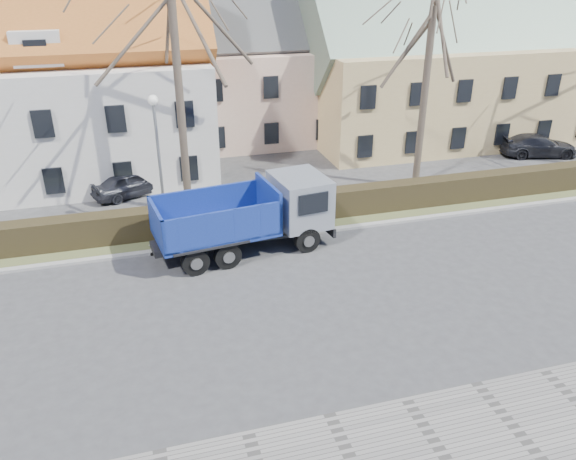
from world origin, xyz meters
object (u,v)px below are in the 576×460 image
object	(u,v)px
streetlight	(160,164)
parked_car_a	(131,183)
cart_frame	(150,250)
parked_car_b	(538,145)
dump_truck	(238,218)

from	to	relation	value
streetlight	parked_car_a	world-z (taller)	streetlight
streetlight	cart_frame	bearing A→B (deg)	-107.57
cart_frame	parked_car_b	world-z (taller)	parked_car_b
cart_frame	parked_car_b	bearing A→B (deg)	15.90
cart_frame	parked_car_a	size ratio (longest dim) A/B	0.16
parked_car_b	dump_truck	bearing A→B (deg)	124.46
streetlight	cart_frame	xyz separation A→B (m)	(-0.83, -2.61, -2.73)
dump_truck	cart_frame	xyz separation A→B (m)	(-3.57, 0.56, -1.21)
dump_truck	streetlight	bearing A→B (deg)	123.15
dump_truck	parked_car_b	size ratio (longest dim) A/B	1.65
dump_truck	cart_frame	size ratio (longest dim) A/B	11.83
parked_car_a	dump_truck	bearing A→B (deg)	-174.05
parked_car_a	parked_car_b	bearing A→B (deg)	-113.33
parked_car_a	parked_car_b	world-z (taller)	parked_car_a
cart_frame	parked_car_a	bearing A→B (deg)	94.54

